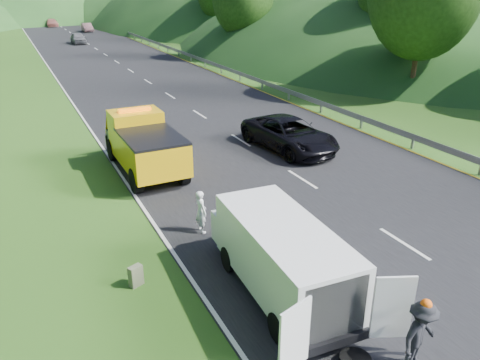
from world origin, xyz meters
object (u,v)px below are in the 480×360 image
tow_truck (144,144)px  white_van (280,254)px  child (241,258)px  woman (202,232)px  passing_suv (289,149)px  suitcase (136,276)px

tow_truck → white_van: 10.41m
tow_truck → child: 8.51m
woman → tow_truck: bearing=-3.4°
tow_truck → woman: (0.17, -6.31, -1.29)m
child → white_van: bearing=-63.6°
woman → passing_suv: (7.15, 5.99, 0.00)m
woman → child: woman is taller
suitcase → passing_suv: bearing=39.0°
white_van → passing_suv: 12.04m
white_van → passing_suv: bearing=60.5°
woman → suitcase: (-2.77, -2.03, 0.31)m
tow_truck → passing_suv: bearing=-3.1°
child → passing_suv: passing_suv is taller
woman → child: bearing=-171.7°
child → suitcase: (-3.26, 0.04, 0.31)m
tow_truck → white_van: (0.82, -10.38, -0.08)m
tow_truck → passing_suv: (7.32, -0.31, -1.29)m
tow_truck → child: size_ratio=6.75×
white_van → woman: size_ratio=4.10×
passing_suv → suitcase: bearing=-147.1°
white_van → child: bearing=98.0°
tow_truck → white_van: size_ratio=1.00×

